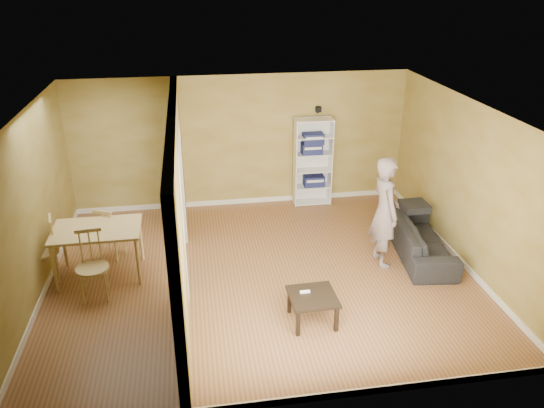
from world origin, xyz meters
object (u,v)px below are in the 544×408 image
Objects in this scene: dining_table at (97,233)px; chair_far at (111,232)px; chair_left at (43,250)px; person at (386,203)px; chair_near at (92,266)px; sofa at (422,235)px; bookshelf at (312,161)px; coffee_table at (313,299)px.

dining_table is 0.65m from chair_far.
chair_far is at bearing 109.09° from chair_left.
dining_table is (-4.43, 0.31, -0.33)m from person.
dining_table is 1.43× the size of chair_far.
chair_near is at bearing 107.62° from chair_far.
chair_far is (-5.06, 0.75, 0.09)m from sofa.
bookshelf is at bearing 30.40° from chair_near.
chair_near is at bearing -91.27° from dining_table.
chair_near reaches higher than chair_far.
sofa is at bearing 34.42° from coffee_table.
dining_table is at bearing 82.73° from chair_near.
dining_table is at bearing 150.60° from coffee_table.
person is 2.05× the size of chair_left.
dining_table reaches higher than sofa.
sofa is 2.80m from bookshelf.
dining_table is 0.65m from chair_near.
person is 5.28m from chair_left.
bookshelf is 1.35× the size of dining_table.
sofa is at bearing -1.94° from dining_table.
sofa is 5.19m from chair_near.
bookshelf reaches higher than coffee_table.
chair_near is 1.19m from chair_far.
person reaches higher than coffee_table.
sofa is at bearing -165.11° from chair_far.
chair_near is at bearing 160.33° from coffee_table.
dining_table is at bearing 77.58° from chair_left.
chair_left is at bearing 156.38° from coffee_table.
chair_far is (-3.75, -1.67, -0.42)m from bookshelf.
bookshelf reaches higher than dining_table.
person is 2.33× the size of chair_far.
bookshelf is 2.82× the size of coffee_table.
chair_far is (0.92, 0.59, -0.06)m from chair_left.
sofa is 0.90× the size of person.
coffee_table is (-1.45, -1.37, -0.71)m from person.
coffee_table is (-0.88, -3.92, -0.53)m from bookshelf.
sofa is 1.02m from person.
dining_table is 0.84m from chair_left.
sofa is at bearing -1.21° from chair_near.
dining_table is 1.27× the size of chair_near.
coffee_table is 3.65m from chair_far.
sofa is 1.86× the size of chair_near.
person reaches higher than dining_table.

